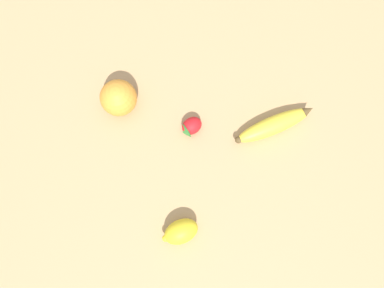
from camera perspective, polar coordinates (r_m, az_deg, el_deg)
The scene contains 5 objects.
ground_plane at distance 0.89m, azimuth -0.08°, elevation 1.51°, with size 3.00×3.00×0.00m, color tan.
banana at distance 0.90m, azimuth 12.43°, elevation 2.86°, with size 0.19×0.12×0.04m.
orange at distance 0.89m, azimuth -11.14°, elevation 6.93°, with size 0.09×0.09×0.09m.
strawberry at distance 0.88m, azimuth -0.01°, elevation 2.65°, with size 0.07×0.06×0.04m.
lemon at distance 0.84m, azimuth -1.71°, elevation -13.21°, with size 0.09×0.08×0.05m.
Camera 1 is at (0.01, -0.21, 0.87)m, focal length 35.00 mm.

